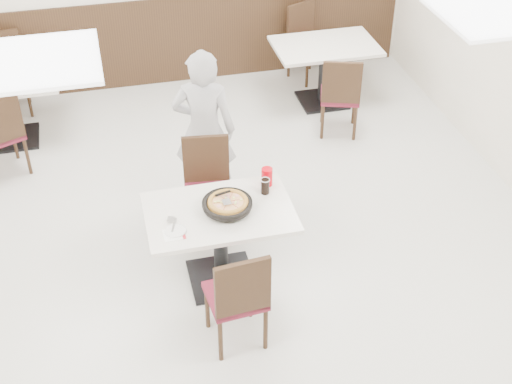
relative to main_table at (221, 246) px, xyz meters
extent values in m
plane|color=#BABAB5|center=(0.13, 0.27, -0.38)|extent=(7.00, 7.00, 0.00)
cube|color=black|center=(0.13, 3.75, 0.18)|extent=(5.90, 0.03, 1.10)
cylinder|color=black|center=(0.09, 0.00, 0.39)|extent=(0.12, 0.12, 0.04)
cylinder|color=black|center=(0.06, -0.01, 0.42)|extent=(0.43, 0.43, 0.01)
cylinder|color=#B3843A|center=(0.07, 0.00, 0.44)|extent=(0.37, 0.37, 0.02)
cube|color=silver|center=(0.06, -0.02, 0.47)|extent=(0.07, 0.09, 0.00)
cube|color=white|center=(-0.40, -0.21, 0.38)|extent=(0.16, 0.16, 0.00)
cylinder|color=silver|center=(-0.38, -0.18, 0.38)|extent=(0.18, 0.18, 0.01)
cube|color=silver|center=(-0.38, -0.11, 0.39)|extent=(0.07, 0.17, 0.00)
cylinder|color=black|center=(0.42, 0.15, 0.44)|extent=(0.08, 0.08, 0.13)
cylinder|color=#C1000B|center=(0.46, 0.26, 0.45)|extent=(0.10, 0.10, 0.16)
imported|color=#BBBABF|center=(0.09, 1.15, 0.44)|extent=(0.68, 0.55, 1.62)
camera|label=1|loc=(-0.78, -4.47, 3.92)|focal=50.00mm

